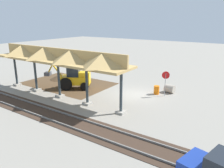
{
  "coord_description": "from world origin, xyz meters",
  "views": [
    {
      "loc": [
        -9.91,
        19.18,
        7.44
      ],
      "look_at": [
        1.16,
        2.71,
        1.6
      ],
      "focal_mm": 35.0,
      "sensor_mm": 36.0,
      "label": 1
    }
  ],
  "objects_px": {
    "stop_sign": "(166,78)",
    "traffic_barrel": "(157,90)",
    "concrete_pipe": "(170,89)",
    "backhoe": "(74,77)"
  },
  "relations": [
    {
      "from": "backhoe",
      "to": "concrete_pipe",
      "type": "bearing_deg",
      "value": -154.32
    },
    {
      "from": "stop_sign",
      "to": "backhoe",
      "type": "distance_m",
      "value": 9.9
    },
    {
      "from": "stop_sign",
      "to": "traffic_barrel",
      "type": "bearing_deg",
      "value": -5.37
    },
    {
      "from": "backhoe",
      "to": "traffic_barrel",
      "type": "xyz_separation_m",
      "value": [
        -8.44,
        -3.28,
        -0.82
      ]
    },
    {
      "from": "stop_sign",
      "to": "backhoe",
      "type": "xyz_separation_m",
      "value": [
        9.35,
        3.2,
        -0.58
      ]
    },
    {
      "from": "concrete_pipe",
      "to": "traffic_barrel",
      "type": "distance_m",
      "value": 1.57
    },
    {
      "from": "concrete_pipe",
      "to": "backhoe",
      "type": "bearing_deg",
      "value": 25.68
    },
    {
      "from": "backhoe",
      "to": "traffic_barrel",
      "type": "relative_size",
      "value": 5.45
    },
    {
      "from": "concrete_pipe",
      "to": "traffic_barrel",
      "type": "height_order",
      "value": "traffic_barrel"
    },
    {
      "from": "backhoe",
      "to": "traffic_barrel",
      "type": "bearing_deg",
      "value": -158.74
    }
  ]
}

